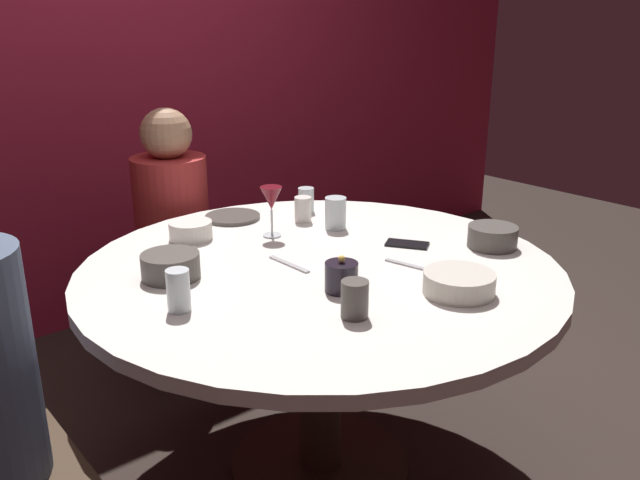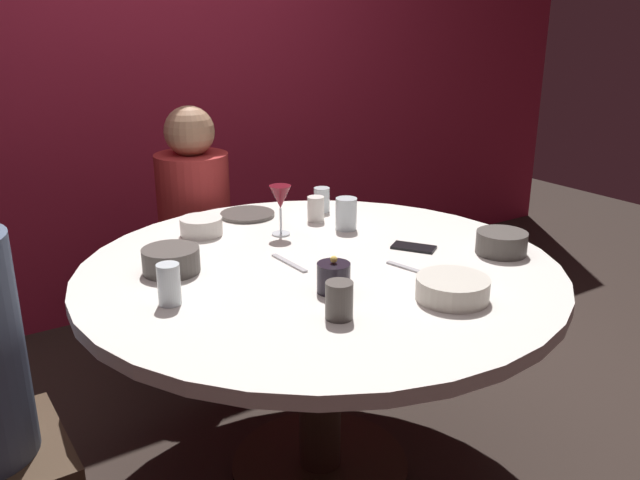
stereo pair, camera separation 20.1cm
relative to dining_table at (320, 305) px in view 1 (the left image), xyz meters
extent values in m
plane|color=#2D231E|center=(0.00, 0.00, -0.62)|extent=(8.00, 8.00, 0.00)
cube|color=maroon|center=(0.00, 1.67, 0.68)|extent=(6.00, 0.10, 2.60)
cylinder|color=silver|center=(0.00, 0.00, 0.12)|extent=(1.48, 1.48, 0.04)
cylinder|color=#332319|center=(0.00, 0.00, -0.26)|extent=(0.14, 0.14, 0.71)
cylinder|color=#2D2116|center=(0.00, 0.00, -0.60)|extent=(0.60, 0.60, 0.03)
cube|color=#3F2D1E|center=(0.00, 0.97, -0.17)|extent=(0.40, 0.40, 0.04)
cylinder|color=#B22D2D|center=(0.00, 0.97, 0.08)|extent=(0.31, 0.31, 0.46)
sphere|color=tan|center=(0.00, 0.97, 0.41)|extent=(0.21, 0.21, 0.21)
cylinder|color=#332319|center=(-0.17, 1.14, -0.40)|extent=(0.04, 0.04, 0.43)
cylinder|color=#332319|center=(-0.17, 0.80, -0.40)|extent=(0.04, 0.04, 0.43)
cylinder|color=#332319|center=(0.17, 1.14, -0.40)|extent=(0.04, 0.04, 0.43)
cylinder|color=#332319|center=(0.17, 0.80, -0.40)|extent=(0.04, 0.04, 0.43)
cylinder|color=black|center=(-0.08, -0.19, 0.18)|extent=(0.09, 0.09, 0.08)
sphere|color=#F9D159|center=(-0.08, -0.19, 0.23)|extent=(0.02, 0.02, 0.02)
cylinder|color=silver|center=(0.05, 0.32, 0.14)|extent=(0.06, 0.06, 0.01)
cylinder|color=silver|center=(0.05, 0.32, 0.19)|extent=(0.01, 0.01, 0.09)
cone|color=maroon|center=(0.05, 0.32, 0.27)|extent=(0.08, 0.08, 0.08)
cylinder|color=#4C4742|center=(0.05, 0.58, 0.14)|extent=(0.21, 0.21, 0.01)
cube|color=black|center=(0.34, -0.05, 0.14)|extent=(0.14, 0.16, 0.01)
cylinder|color=#4C4742|center=(-0.40, 0.20, 0.17)|extent=(0.17, 0.17, 0.07)
cylinder|color=#4C4742|center=(0.54, -0.24, 0.17)|extent=(0.16, 0.16, 0.07)
cylinder|color=beige|center=(0.16, -0.41, 0.17)|extent=(0.20, 0.20, 0.06)
cylinder|color=silver|center=(-0.18, 0.47, 0.17)|extent=(0.15, 0.15, 0.06)
cylinder|color=silver|center=(0.32, 0.48, 0.18)|extent=(0.06, 0.06, 0.09)
cylinder|color=#4C4742|center=(-0.17, -0.34, 0.18)|extent=(0.07, 0.07, 0.10)
cylinder|color=silver|center=(0.27, 0.24, 0.19)|extent=(0.08, 0.08, 0.11)
cylinder|color=silver|center=(-0.49, -0.02, 0.19)|extent=(0.06, 0.06, 0.11)
cylinder|color=silver|center=(0.24, 0.39, 0.18)|extent=(0.06, 0.06, 0.09)
cube|color=#B7B7BC|center=(-0.08, 0.06, 0.14)|extent=(0.02, 0.18, 0.01)
cube|color=#B7B7BC|center=(0.20, -0.19, 0.14)|extent=(0.06, 0.18, 0.01)
camera|label=1|loc=(-1.21, -1.47, 0.87)|focal=37.26mm
camera|label=2|loc=(-1.05, -1.59, 0.87)|focal=37.26mm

